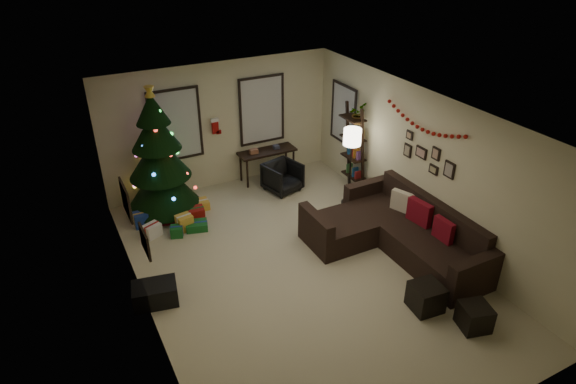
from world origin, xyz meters
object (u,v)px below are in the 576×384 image
(christmas_tree, at_px, (159,161))
(desk, at_px, (267,154))
(desk_chair, at_px, (283,177))
(bookshelf, at_px, (354,151))
(sofa, at_px, (396,233))

(christmas_tree, xyz_separation_m, desk, (2.44, 0.33, -0.49))
(desk, bearing_deg, desk_chair, -85.26)
(bookshelf, bearing_deg, desk, 134.63)
(desk_chair, distance_m, bookshelf, 1.62)
(sofa, height_order, desk_chair, sofa)
(desk_chair, xyz_separation_m, bookshelf, (1.30, -0.72, 0.63))
(sofa, bearing_deg, desk_chair, 106.04)
(sofa, bearing_deg, desk, 104.00)
(christmas_tree, relative_size, sofa, 0.89)
(desk, relative_size, desk_chair, 2.00)
(bookshelf, bearing_deg, christmas_tree, 164.60)
(desk, bearing_deg, sofa, -76.00)
(christmas_tree, xyz_separation_m, desk_chair, (2.49, -0.32, -0.78))
(desk, xyz_separation_m, bookshelf, (1.36, -1.37, 0.34))
(desk, relative_size, bookshelf, 0.66)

